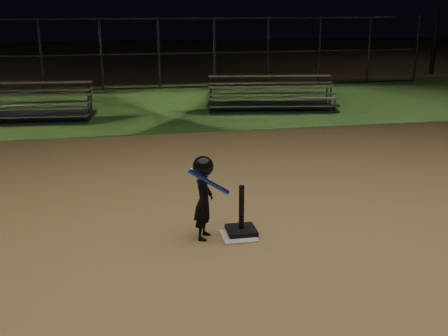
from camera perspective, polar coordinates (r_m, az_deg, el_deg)
ground at (r=7.09m, az=1.57°, el=-7.38°), size 80.00×80.00×0.00m
grass_strip at (r=16.62m, az=-6.03°, el=6.90°), size 60.00×8.00×0.01m
home_plate at (r=7.09m, az=1.57°, el=-7.29°), size 0.45×0.45×0.02m
batting_tee at (r=7.12m, az=1.87°, el=-6.06°), size 0.38×0.38×0.66m
child_batter at (r=6.85m, az=-2.19°, el=-2.94°), size 0.55×0.46×1.12m
bleacher_left at (r=15.23m, az=-20.96°, el=5.62°), size 3.87×2.13×0.91m
bleacher_right at (r=15.81m, az=5.09°, el=7.06°), size 3.90×2.31×0.90m
backstop_fence at (r=19.42m, az=-6.99°, el=12.05°), size 20.08×0.08×2.50m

